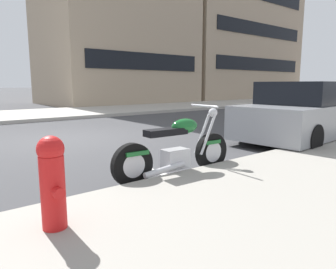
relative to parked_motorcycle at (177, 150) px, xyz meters
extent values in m
plane|color=#3D3D3F|center=(-0.07, 4.35, -0.43)|extent=(260.00, 260.00, 0.00)
cube|color=#ADA89E|center=(11.93, 11.26, -0.36)|extent=(120.00, 5.00, 0.14)
cube|color=silver|center=(-0.07, 0.55, -0.42)|extent=(0.12, 2.20, 0.01)
cylinder|color=black|center=(0.74, -0.03, -0.11)|extent=(0.63, 0.14, 0.63)
cylinder|color=silver|center=(0.74, -0.03, -0.11)|extent=(0.35, 0.14, 0.35)
cylinder|color=black|center=(-0.79, 0.04, -0.11)|extent=(0.63, 0.14, 0.63)
cylinder|color=silver|center=(-0.79, 0.04, -0.11)|extent=(0.35, 0.14, 0.35)
cube|color=silver|center=(-0.02, 0.00, -0.13)|extent=(0.41, 0.28, 0.30)
cube|color=black|center=(-0.20, 0.01, 0.31)|extent=(0.69, 0.25, 0.10)
ellipsoid|color=#196028|center=(0.16, 0.00, 0.37)|extent=(0.49, 0.26, 0.24)
cube|color=#196028|center=(-0.74, 0.04, 0.06)|extent=(0.37, 0.20, 0.06)
cube|color=#196028|center=(0.72, -0.03, 0.06)|extent=(0.33, 0.18, 0.06)
cylinder|color=silver|center=(0.60, 0.04, 0.20)|extent=(0.34, 0.06, 0.65)
cylinder|color=silver|center=(0.59, -0.10, 0.20)|extent=(0.34, 0.06, 0.65)
cylinder|color=silver|center=(0.56, -0.02, 0.67)|extent=(0.07, 0.62, 0.04)
sphere|color=silver|center=(0.76, -0.03, 0.55)|extent=(0.15, 0.15, 0.15)
cylinder|color=silver|center=(-0.33, -0.12, -0.22)|extent=(0.71, 0.12, 0.16)
cube|color=gray|center=(4.70, 0.44, 0.13)|extent=(4.45, 2.12, 0.79)
cube|color=black|center=(4.75, 0.44, 0.80)|extent=(2.45, 1.83, 0.56)
cylinder|color=black|center=(6.07, 1.37, -0.12)|extent=(0.63, 0.26, 0.62)
cylinder|color=black|center=(3.22, 1.17, -0.12)|extent=(0.63, 0.26, 0.62)
cylinder|color=black|center=(3.33, -0.49, -0.12)|extent=(0.63, 0.26, 0.62)
cylinder|color=black|center=(8.20, 1.50, -0.12)|extent=(0.62, 0.23, 0.62)
cylinder|color=red|center=(-2.19, -0.86, 0.05)|extent=(0.22, 0.22, 0.68)
sphere|color=red|center=(-2.19, -0.86, 0.45)|extent=(0.24, 0.24, 0.24)
cylinder|color=red|center=(-2.19, -0.72, 0.09)|extent=(0.10, 0.08, 0.10)
cylinder|color=red|center=(-2.19, -1.00, 0.09)|extent=(0.10, 0.08, 0.10)
cube|color=tan|center=(8.88, 17.56, 6.18)|extent=(10.18, 8.00, 13.21)
cube|color=black|center=(8.88, 13.53, 2.48)|extent=(8.56, 0.06, 1.10)
cube|color=tan|center=(21.35, 18.95, 6.81)|extent=(13.92, 10.78, 14.48)
cube|color=black|center=(21.35, 13.53, 2.76)|extent=(11.70, 0.06, 1.10)
cube|color=black|center=(21.35, 13.53, 5.75)|extent=(11.70, 0.06, 1.10)
camera|label=1|loc=(-3.06, -3.60, 1.02)|focal=33.30mm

